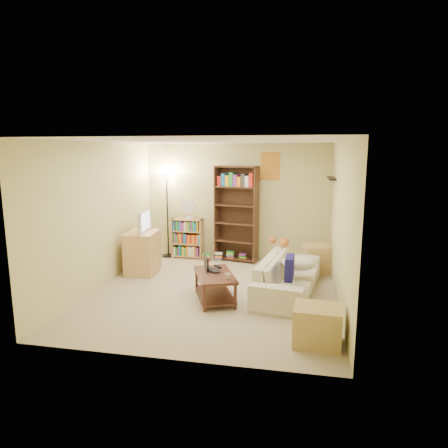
# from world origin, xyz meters

# --- Properties ---
(room) EXTENTS (4.50, 4.54, 2.52)m
(room) POSITION_xyz_m (0.00, 0.01, 1.62)
(room) COLOR #C3AC92
(room) RESTS_ON ground
(sofa) EXTENTS (2.31, 1.41, 0.61)m
(sofa) POSITION_xyz_m (1.23, 0.19, 0.30)
(sofa) COLOR beige
(sofa) RESTS_ON ground
(navy_pillow) EXTENTS (0.14, 0.40, 0.36)m
(navy_pillow) POSITION_xyz_m (1.26, -0.27, 0.58)
(navy_pillow) COLOR navy
(navy_pillow) RESTS_ON sofa
(cream_blanket) EXTENTS (0.56, 0.40, 0.24)m
(cream_blanket) POSITION_xyz_m (1.38, 0.21, 0.52)
(cream_blanket) COLOR silver
(cream_blanket) RESTS_ON sofa
(tabby_cat) EXTENTS (0.48, 0.22, 0.16)m
(tabby_cat) POSITION_xyz_m (1.08, 1.01, 0.69)
(tabby_cat) COLOR #C06328
(tabby_cat) RESTS_ON sofa
(coffee_table) EXTENTS (0.89, 1.13, 0.44)m
(coffee_table) POSITION_xyz_m (0.10, -0.35, 0.29)
(coffee_table) COLOR #49251C
(coffee_table) RESTS_ON ground
(laptop) EXTENTS (0.55, 0.55, 0.03)m
(laptop) POSITION_xyz_m (0.07, -0.19, 0.45)
(laptop) COLOR black
(laptop) RESTS_ON coffee_table
(laptop_screen) EXTENTS (0.14, 0.31, 0.22)m
(laptop_screen) POSITION_xyz_m (-0.07, -0.24, 0.57)
(laptop_screen) COLOR white
(laptop_screen) RESTS_ON laptop
(mug) EXTENTS (0.12, 0.12, 0.08)m
(mug) POSITION_xyz_m (0.35, -0.57, 0.48)
(mug) COLOR silver
(mug) RESTS_ON coffee_table
(tv_remote) EXTENTS (0.16, 0.17, 0.02)m
(tv_remote) POSITION_xyz_m (0.07, -0.01, 0.45)
(tv_remote) COLOR black
(tv_remote) RESTS_ON coffee_table
(tv_stand) EXTENTS (0.60, 0.80, 0.80)m
(tv_stand) POSITION_xyz_m (-1.60, 0.81, 0.40)
(tv_stand) COLOR tan
(tv_stand) RESTS_ON ground
(television) EXTENTS (0.73, 0.22, 0.41)m
(television) POSITION_xyz_m (-1.60, 0.81, 1.01)
(television) COLOR black
(television) RESTS_ON tv_stand
(tall_bookshelf) EXTENTS (0.96, 0.48, 2.03)m
(tall_bookshelf) POSITION_xyz_m (0.04, 2.01, 1.07)
(tall_bookshelf) COLOR #3F2418
(tall_bookshelf) RESTS_ON ground
(short_bookshelf) EXTENTS (0.69, 0.29, 0.88)m
(short_bookshelf) POSITION_xyz_m (-1.05, 2.05, 0.44)
(short_bookshelf) COLOR #B47B57
(short_bookshelf) RESTS_ON ground
(desk_fan) EXTENTS (0.31, 0.18, 0.44)m
(desk_fan) POSITION_xyz_m (-1.01, 2.01, 1.11)
(desk_fan) COLOR silver
(desk_fan) RESTS_ON short_bookshelf
(floor_lamp) EXTENTS (0.32, 0.32, 1.87)m
(floor_lamp) POSITION_xyz_m (-1.51, 2.05, 1.49)
(floor_lamp) COLOR black
(floor_lamp) RESTS_ON ground
(side_table) EXTENTS (0.57, 0.57, 0.54)m
(side_table) POSITION_xyz_m (1.72, 1.48, 0.27)
(side_table) COLOR tan
(side_table) RESTS_ON ground
(end_cabinet) EXTENTS (0.60, 0.51, 0.48)m
(end_cabinet) POSITION_xyz_m (1.65, -1.53, 0.24)
(end_cabinet) COLOR tan
(end_cabinet) RESTS_ON ground
(book_stacks) EXTENTS (0.96, 0.26, 0.21)m
(book_stacks) POSITION_xyz_m (-0.18, 1.95, 0.09)
(book_stacks) COLOR red
(book_stacks) RESTS_ON ground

